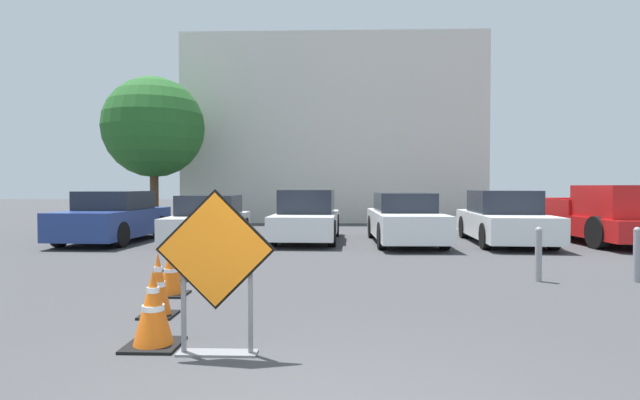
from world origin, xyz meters
TOP-DOWN VIEW (x-y plane):
  - ground_plane at (0.00, 10.00)m, footprint 96.00×96.00m
  - road_closed_sign at (-1.05, 1.78)m, footprint 1.14×0.20m
  - traffic_cone_nearest at (-1.75, 2.03)m, footprint 0.53×0.53m
  - traffic_cone_second at (-2.11, 3.18)m, footprint 0.42×0.42m
  - traffic_cone_third at (-2.35, 4.36)m, footprint 0.48×0.48m
  - traffic_cone_fourth at (-2.63, 5.51)m, footprint 0.43×0.43m
  - traffic_cone_fifth at (-2.99, 6.55)m, footprint 0.41×0.41m
  - parked_car_nearest at (-6.33, 11.29)m, footprint 1.99×4.21m
  - parked_car_second at (-3.55, 11.30)m, footprint 1.96×4.14m
  - parked_car_third at (-0.77, 11.69)m, footprint 1.90×4.36m
  - parked_car_fourth at (2.01, 11.26)m, footprint 1.84×4.67m
  - parked_car_fifth at (4.79, 11.29)m, footprint 2.08×4.69m
  - pickup_truck at (7.58, 11.28)m, footprint 2.17×5.11m
  - bollard_nearest at (3.49, 5.61)m, footprint 0.12×0.12m
  - bollard_second at (5.11, 5.61)m, footprint 0.12×0.12m
  - building_facade_backdrop at (-0.05, 21.14)m, footprint 13.36×5.00m
  - street_tree_behind_lot at (-6.93, 16.15)m, footprint 3.84×3.84m

SIDE VIEW (x-z plane):
  - ground_plane at x=0.00m, z-range 0.00..0.00m
  - traffic_cone_fourth at x=-2.63m, z-range -0.01..0.63m
  - traffic_cone_fifth at x=-2.99m, z-range -0.01..0.69m
  - traffic_cone_third at x=-2.35m, z-range -0.01..0.72m
  - traffic_cone_nearest at x=-1.75m, z-range -0.01..0.76m
  - traffic_cone_second at x=-2.11m, z-range -0.01..0.79m
  - bollard_nearest at x=3.49m, z-range 0.03..0.95m
  - bollard_second at x=5.11m, z-range 0.03..0.95m
  - parked_car_second at x=-3.55m, z-range -0.05..1.29m
  - parked_car_fourth at x=2.01m, z-range -0.04..1.37m
  - parked_car_fifth at x=4.79m, z-range -0.06..1.43m
  - parked_car_nearest at x=-6.33m, z-range -0.05..1.41m
  - parked_car_third at x=-0.77m, z-range -0.06..1.43m
  - pickup_truck at x=7.58m, z-range -0.07..1.56m
  - road_closed_sign at x=-1.05m, z-range 0.09..1.66m
  - street_tree_behind_lot at x=-6.93m, z-range 0.97..6.76m
  - building_facade_backdrop at x=-0.05m, z-range 0.00..8.28m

